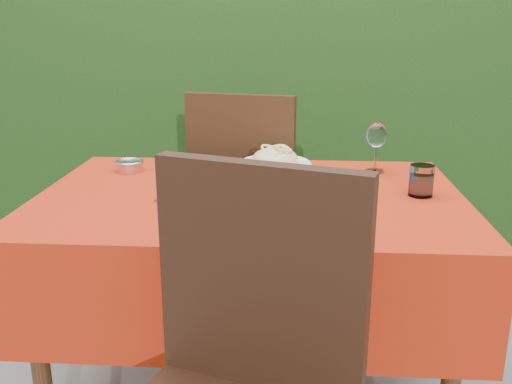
# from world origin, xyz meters

# --- Properties ---
(hedge) EXTENTS (3.20, 0.55, 1.78)m
(hedge) POSITION_xyz_m (0.00, 1.55, 0.92)
(hedge) COLOR black
(hedge) RESTS_ON ground
(dining_table) EXTENTS (1.26, 0.86, 0.75)m
(dining_table) POSITION_xyz_m (0.00, 0.00, 0.60)
(dining_table) COLOR #432A15
(dining_table) RESTS_ON ground
(chair_far) EXTENTS (0.52, 0.52, 0.97)m
(chair_far) POSITION_xyz_m (-0.06, 0.67, 0.56)
(chair_far) COLOR black
(chair_far) RESTS_ON ground
(pizza_plate) EXTENTS (0.30, 0.30, 0.06)m
(pizza_plate) POSITION_xyz_m (-0.03, -0.16, 0.77)
(pizza_plate) COLOR white
(pizza_plate) RESTS_ON dining_table
(pasta_plate) EXTENTS (0.25, 0.25, 0.07)m
(pasta_plate) POSITION_xyz_m (0.06, 0.30, 0.77)
(pasta_plate) COLOR white
(pasta_plate) RESTS_ON dining_table
(water_glass) EXTENTS (0.07, 0.07, 0.09)m
(water_glass) POSITION_xyz_m (0.50, 0.01, 0.79)
(water_glass) COLOR silver
(water_glass) RESTS_ON dining_table
(wine_glass) EXTENTS (0.07, 0.07, 0.17)m
(wine_glass) POSITION_xyz_m (0.40, 0.28, 0.87)
(wine_glass) COLOR white
(wine_glass) RESTS_ON dining_table
(fork) EXTENTS (0.05, 0.17, 0.00)m
(fork) POSITION_xyz_m (-0.25, -0.05, 0.75)
(fork) COLOR #ACACB3
(fork) RESTS_ON dining_table
(steel_ramekin) EXTENTS (0.09, 0.09, 0.03)m
(steel_ramekin) POSITION_xyz_m (-0.43, 0.23, 0.76)
(steel_ramekin) COLOR silver
(steel_ramekin) RESTS_ON dining_table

